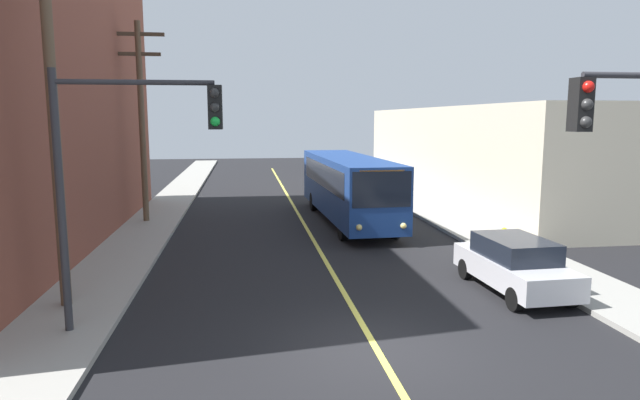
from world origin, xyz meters
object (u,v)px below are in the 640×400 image
object	(u,v)px
parked_car_silver	(514,264)
utility_pole_mid	(141,113)
city_bus	(347,185)
utility_pole_near	(52,99)
fire_hydrant	(504,238)
traffic_signal_left_corner	(129,152)

from	to	relation	value
parked_car_silver	utility_pole_mid	world-z (taller)	utility_pole_mid
city_bus	utility_pole_near	world-z (taller)	utility_pole_near
city_bus	fire_hydrant	size ratio (longest dim) A/B	14.55
parked_car_silver	traffic_signal_left_corner	xyz separation A→B (m)	(-10.35, -1.70, 3.46)
parked_car_silver	traffic_signal_left_corner	size ratio (longest dim) A/B	0.74
fire_hydrant	utility_pole_mid	bearing A→B (deg)	150.98
city_bus	parked_car_silver	distance (m)	12.06
parked_car_silver	utility_pole_mid	xyz separation A→B (m)	(-12.52, 12.46, 4.49)
utility_pole_mid	parked_car_silver	bearing A→B (deg)	-44.86
utility_pole_near	fire_hydrant	xyz separation A→B (m)	(14.42, 4.28, -4.96)
fire_hydrant	utility_pole_near	bearing A→B (deg)	-163.46
city_bus	fire_hydrant	distance (m)	8.70
utility_pole_near	traffic_signal_left_corner	xyz separation A→B (m)	(2.16, -1.88, -1.24)
utility_pole_near	fire_hydrant	world-z (taller)	utility_pole_near
parked_car_silver	utility_pole_near	size ratio (longest dim) A/B	0.46
traffic_signal_left_corner	fire_hydrant	bearing A→B (deg)	26.67
city_bus	traffic_signal_left_corner	bearing A→B (deg)	-119.59
parked_car_silver	fire_hydrant	size ratio (longest dim) A/B	5.32
city_bus	traffic_signal_left_corner	distance (m)	15.61
city_bus	parked_car_silver	world-z (taller)	city_bus
utility_pole_near	utility_pole_mid	distance (m)	12.29
traffic_signal_left_corner	utility_pole_near	bearing A→B (deg)	139.03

